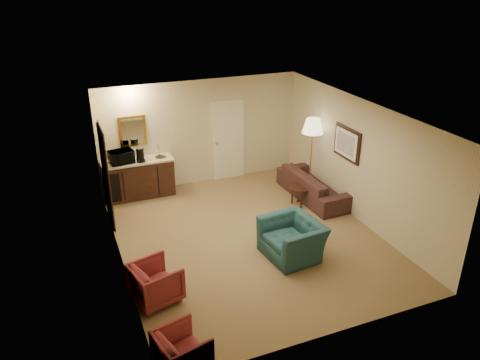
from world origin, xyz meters
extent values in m
plane|color=olive|center=(0.00, 0.00, 0.00)|extent=(6.00, 6.00, 0.00)
cube|color=beige|center=(0.00, 3.00, 1.30)|extent=(5.00, 0.02, 2.60)
cube|color=beige|center=(-2.50, 0.00, 1.30)|extent=(0.02, 6.00, 2.60)
cube|color=beige|center=(2.50, 0.00, 1.30)|extent=(0.02, 6.00, 2.60)
cube|color=white|center=(0.00, 0.00, 2.60)|extent=(5.00, 6.00, 0.02)
cube|color=beige|center=(0.70, 2.97, 1.02)|extent=(0.82, 0.06, 2.05)
cube|color=black|center=(-2.47, 1.70, 1.05)|extent=(0.06, 0.98, 2.10)
cube|color=gold|center=(-1.65, 2.97, 1.55)|extent=(0.62, 0.04, 0.72)
cube|color=black|center=(2.46, 0.40, 1.55)|extent=(0.06, 0.90, 0.70)
cube|color=#351F11|center=(-1.65, 2.72, 0.46)|extent=(1.64, 0.58, 0.92)
imported|color=black|center=(2.15, 1.10, 0.42)|extent=(0.70, 2.17, 0.84)
imported|color=#1B3F43|center=(0.51, -0.90, 0.48)|extent=(0.82, 1.16, 0.95)
imported|color=maroon|center=(-2.15, -1.23, 0.37)|extent=(0.83, 0.87, 0.74)
imported|color=maroon|center=(-2.15, -2.80, 0.33)|extent=(0.73, 0.76, 0.66)
cube|color=black|center=(1.80, 0.91, 0.22)|extent=(0.86, 0.69, 0.43)
cube|color=gold|center=(2.20, 1.40, 0.93)|extent=(0.64, 0.64, 1.86)
cylinder|color=black|center=(-1.00, 2.65, 0.16)|extent=(0.31, 0.31, 0.31)
imported|color=black|center=(-2.01, 2.68, 1.10)|extent=(0.58, 0.38, 0.37)
cylinder|color=black|center=(-1.59, 2.60, 1.09)|extent=(0.22, 0.22, 0.34)
camera|label=1|loc=(-3.22, -7.50, 4.96)|focal=35.00mm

